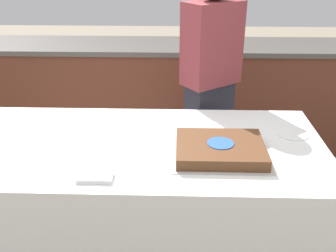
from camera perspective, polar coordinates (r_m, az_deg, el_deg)
name	(u,v)px	position (r m, az deg, el deg)	size (l,w,h in m)	color
back_counter	(145,94)	(3.54, -3.36, 4.61)	(4.40, 0.58, 0.92)	#5B2D1E
dining_table	(122,205)	(2.23, -6.68, -11.25)	(2.11, 0.90, 0.77)	white
cake	(220,149)	(1.91, 7.57, -3.32)	(0.46, 0.38, 0.06)	#B7B2AD
side_plate_near_cake	(227,127)	(2.21, 8.53, -0.09)	(0.18, 0.18, 0.00)	white
side_plate_right_edge	(292,133)	(2.21, 17.61, -1.02)	(0.18, 0.18, 0.00)	white
utensil_pile	(95,177)	(1.75, -10.54, -7.31)	(0.15, 0.08, 0.02)	white
person_cutting_cake	(210,88)	(2.61, 6.11, 5.46)	(0.41, 0.38, 1.59)	#282833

